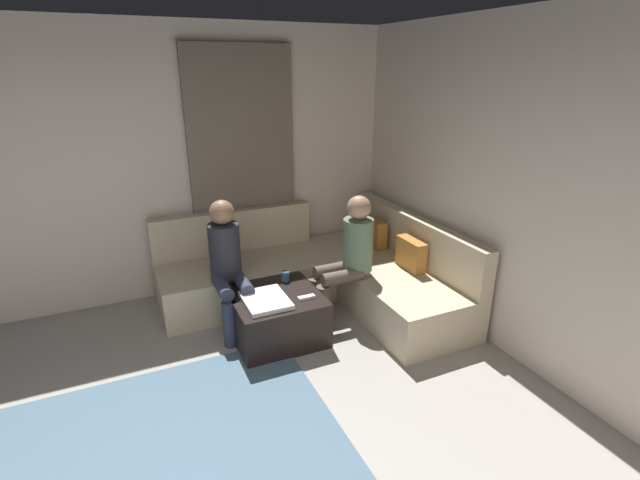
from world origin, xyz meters
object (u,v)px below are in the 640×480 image
ottoman (276,316)px  coffee_mug (286,276)px  sectional_couch (324,274)px  game_remote (306,297)px  person_on_couch_back (348,254)px  person_on_couch_side (228,262)px

ottoman → coffee_mug: bearing=140.7°
sectional_couch → game_remote: bearing=-35.5°
person_on_couch_back → person_on_couch_side: size_ratio=1.00×
ottoman → person_on_couch_back: size_ratio=0.63×
game_remote → person_on_couch_back: person_on_couch_back is taller
game_remote → person_on_couch_back: (-0.24, 0.53, 0.23)m
coffee_mug → person_on_couch_back: 0.62m
sectional_couch → person_on_couch_side: (0.15, -1.01, 0.38)m
ottoman → person_on_couch_back: person_on_couch_back is taller
coffee_mug → game_remote: bearing=5.7°
coffee_mug → person_on_couch_back: size_ratio=0.08×
coffee_mug → person_on_couch_side: 0.54m
sectional_couch → game_remote: sectional_couch is taller
ottoman → person_on_couch_side: size_ratio=0.63×
ottoman → person_on_couch_side: 0.64m
game_remote → sectional_couch: bearing=144.5°
ottoman → person_on_couch_side: (-0.33, -0.32, 0.45)m
game_remote → coffee_mug: bearing=-174.3°
sectional_couch → ottoman: 0.84m
sectional_couch → coffee_mug: size_ratio=26.84×
person_on_couch_back → person_on_couch_side: (-0.27, -1.06, 0.00)m
person_on_couch_side → person_on_couch_back: bearing=165.5°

